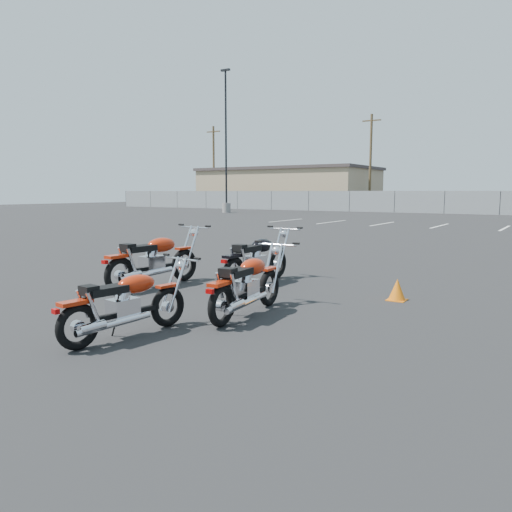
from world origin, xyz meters
The scene contains 12 objects.
ground centered at (0.00, 0.00, 0.00)m, with size 120.00×120.00×0.00m, color black.
motorcycle_front_red centered at (-1.69, 0.06, 0.50)m, with size 0.87×2.26×1.10m.
motorcycle_second_black centered at (-0.23, 1.31, 0.48)m, with size 0.83×2.14×1.05m.
motorcycle_third_red centered at (0.96, -0.81, 0.45)m, with size 0.77×2.00×0.98m.
motorcycle_rear_red centered at (0.32, -2.49, 0.42)m, with size 0.72×1.87×0.92m.
training_cone_near centered at (2.45, 1.34, 0.17)m, with size 0.30×0.30×0.35m.
light_pole_west centered at (-19.74, 27.24, 3.10)m, with size 0.80×0.70×11.53m.
chainlink_fence centered at (0.00, 35.00, 0.90)m, with size 80.06×0.06×1.80m.
tan_building_west centered at (-22.00, 42.00, 2.16)m, with size 18.40×10.40×4.30m.
utility_pole_a centered at (-30.00, 39.00, 4.69)m, with size 1.80×0.24×9.00m.
utility_pole_b centered at (-12.00, 40.00, 4.69)m, with size 1.80×0.24×9.00m.
parking_line_stripes centered at (-2.50, 20.00, 0.00)m, with size 15.12×4.00×0.01m.
Camera 1 is at (4.79, -6.59, 1.76)m, focal length 35.00 mm.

